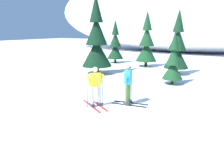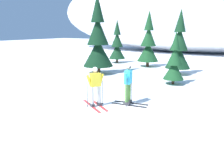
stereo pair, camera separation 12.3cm
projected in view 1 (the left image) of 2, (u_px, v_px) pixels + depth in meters
name	position (u px, v px, depth m)	size (l,w,h in m)	color
ground_plane	(116.00, 113.00, 8.47)	(120.00, 120.00, 0.00)	white
skier_yellow_jacket	(95.00, 86.00, 9.00)	(1.76, 1.30, 1.71)	red
skier_cyan_jacket	(128.00, 84.00, 9.28)	(1.61, 0.79, 1.77)	black
pine_tree_far_left	(115.00, 45.00, 21.18)	(1.61, 1.61, 4.16)	#47301E
pine_tree_left	(97.00, 41.00, 15.61)	(2.19, 2.19, 5.67)	#47301E
pine_tree_center_left	(147.00, 44.00, 18.89)	(1.86, 1.86, 4.82)	#47301E
pine_tree_center	(177.00, 48.00, 15.55)	(1.79, 1.79, 4.63)	#47301E
pine_tree_center_right	(173.00, 62.00, 12.73)	(1.21, 1.21, 3.14)	#47301E
snow_ridge_background	(185.00, 9.00, 30.90)	(43.74, 15.46, 12.36)	white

